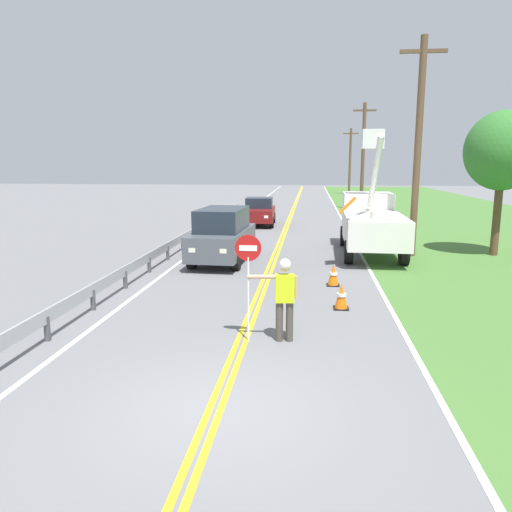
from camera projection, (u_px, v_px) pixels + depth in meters
ground_plane at (215, 409)px, 7.71m from camera, size 160.00×160.00×0.00m
grass_verge_right at (503, 236)px, 25.98m from camera, size 16.00×110.00×0.01m
centerline_yellow_left at (283, 233)px, 27.25m from camera, size 0.11×110.00×0.01m
centerline_yellow_right at (286, 233)px, 27.23m from camera, size 0.11×110.00×0.01m
edge_line_right at (350, 234)px, 26.85m from camera, size 0.12×110.00×0.01m
edge_line_left at (220, 232)px, 27.63m from camera, size 0.12×110.00×0.01m
flagger_worker at (284, 294)px, 10.49m from camera, size 1.08×0.28×1.83m
stop_sign_paddle at (248, 264)px, 10.38m from camera, size 0.56×0.04×2.33m
utility_bucket_truck at (371, 220)px, 20.96m from camera, size 2.79×6.85×5.22m
oncoming_suv_nearest at (222, 235)px, 19.01m from camera, size 2.09×4.69×2.10m
oncoming_sedan_second at (259, 212)px, 30.40m from camera, size 2.03×4.16×1.70m
utility_pole_near at (418, 145)px, 19.66m from camera, size 1.80×0.28×8.67m
utility_pole_mid at (363, 155)px, 39.03m from camera, size 1.80×0.28×8.46m
utility_pole_far at (350, 160)px, 59.45m from camera, size 1.80×0.28×7.89m
traffic_cone_lead at (341, 297)px, 12.97m from camera, size 0.40×0.40×0.70m
traffic_cone_mid at (333, 275)px, 15.45m from camera, size 0.40×0.40×0.70m
guardrail_left_shoulder at (189, 235)px, 22.86m from camera, size 0.10×32.00×0.71m
roadside_tree_verge at (503, 151)px, 19.82m from camera, size 3.00×3.00×5.90m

